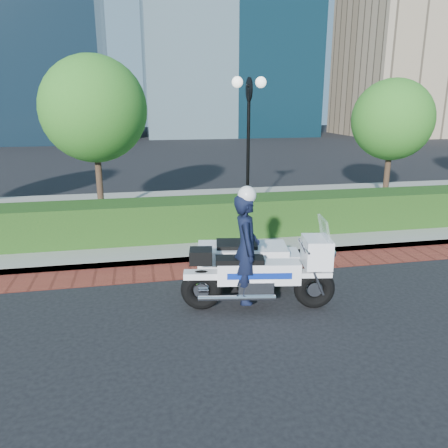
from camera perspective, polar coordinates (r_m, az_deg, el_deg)
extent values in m
plane|color=black|center=(8.78, 5.07, -9.02)|extent=(120.00, 120.00, 0.00)
cube|color=maroon|center=(10.11, 2.69, -5.52)|extent=(60.00, 1.00, 0.01)
cube|color=gray|center=(14.29, -1.65, 1.16)|extent=(60.00, 8.00, 0.15)
cube|color=#123411|center=(11.86, 0.29, 0.99)|extent=(18.00, 1.20, 1.00)
cylinder|color=black|center=(13.67, 3.05, 1.45)|extent=(0.30, 0.30, 0.30)
cylinder|color=black|center=(13.34, 3.17, 9.18)|extent=(0.10, 0.10, 3.70)
cylinder|color=black|center=(13.26, 3.29, 17.14)|extent=(0.04, 0.70, 0.70)
sphere|color=white|center=(13.18, 1.76, 18.04)|extent=(0.32, 0.32, 0.32)
sphere|color=white|center=(13.36, 4.83, 17.96)|extent=(0.32, 0.32, 0.32)
cylinder|color=#332319|center=(14.39, -15.96, 5.39)|extent=(0.20, 0.20, 2.17)
sphere|color=#1A6218|center=(14.19, -16.65, 14.18)|extent=(3.20, 3.20, 3.20)
cylinder|color=#332319|center=(16.85, 20.49, 6.01)|extent=(0.20, 0.20, 1.92)
sphere|color=#1A6218|center=(16.66, 21.14, 12.60)|extent=(2.80, 2.80, 2.80)
cube|color=gray|center=(55.75, 24.31, 25.13)|extent=(14.00, 12.00, 28.00)
torus|color=black|center=(7.99, -2.96, -8.59)|extent=(0.78, 0.35, 0.75)
torus|color=black|center=(8.20, 11.72, -8.26)|extent=(0.78, 0.35, 0.75)
cube|color=white|center=(7.90, 4.53, -6.30)|extent=(1.53, 0.61, 0.39)
cube|color=silver|center=(8.00, 4.08, -8.13)|extent=(0.70, 0.56, 0.32)
cube|color=white|center=(7.94, 12.00, -3.58)|extent=(0.56, 0.70, 0.51)
cube|color=silver|center=(7.85, 12.98, -0.80)|extent=(0.23, 0.59, 0.46)
cube|color=black|center=(7.79, 2.05, -4.78)|extent=(0.90, 0.48, 0.11)
cube|color=black|center=(7.74, -3.03, -4.19)|extent=(0.46, 0.43, 0.25)
cube|color=white|center=(8.83, 2.37, -4.79)|extent=(1.88, 1.09, 0.63)
cube|color=black|center=(8.71, 1.65, -2.69)|extent=(0.88, 0.70, 0.09)
torus|color=black|center=(9.44, 1.43, -5.26)|extent=(0.59, 0.28, 0.57)
imported|color=black|center=(7.72, 2.91, -3.24)|extent=(0.59, 0.79, 1.97)
sphere|color=white|center=(7.46, 3.01, 3.76)|extent=(0.32, 0.32, 0.32)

